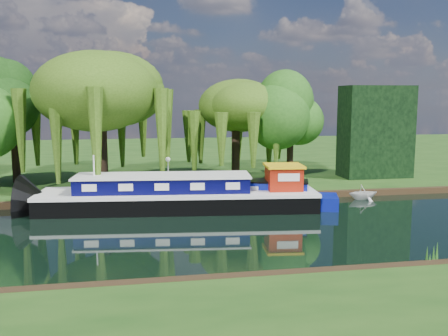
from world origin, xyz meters
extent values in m
plane|color=black|center=(0.00, 0.00, 0.00)|extent=(120.00, 120.00, 0.00)
cube|color=#193F11|center=(0.00, 34.00, 0.23)|extent=(120.00, 52.00, 0.45)
cube|color=black|center=(0.84, 5.84, 0.46)|extent=(18.53, 5.94, 1.21)
cube|color=silver|center=(0.84, 5.84, 1.16)|extent=(18.64, 6.03, 0.22)
cube|color=#050537|center=(-0.16, 5.95, 1.77)|extent=(11.53, 4.09, 0.96)
cube|color=silver|center=(-0.16, 5.95, 2.31)|extent=(11.76, 4.31, 0.12)
cube|color=maroon|center=(7.89, 5.10, 2.04)|extent=(2.45, 2.45, 1.52)
cube|color=gold|center=(7.89, 5.10, 2.88)|extent=(2.73, 2.73, 0.16)
cylinder|color=silver|center=(-4.59, 6.42, 2.50)|extent=(0.10, 0.10, 2.43)
cube|color=navy|center=(4.93, 6.33, 0.37)|extent=(13.64, 6.40, 1.02)
cube|color=navy|center=(4.93, 6.33, 1.31)|extent=(9.58, 4.59, 0.85)
cube|color=black|center=(4.93, 6.33, 1.79)|extent=(9.73, 4.73, 0.11)
cube|color=silver|center=(1.27, 6.62, 1.35)|extent=(0.66, 0.27, 0.36)
cube|color=silver|center=(3.53, 5.88, 1.35)|extent=(0.66, 0.27, 0.36)
cube|color=silver|center=(5.79, 5.13, 1.35)|extent=(0.66, 0.27, 0.36)
cube|color=silver|center=(8.05, 4.39, 1.35)|extent=(0.66, 0.27, 0.36)
imported|color=silver|center=(14.52, 6.83, 0.00)|extent=(2.41, 2.13, 1.19)
cylinder|color=black|center=(-4.36, 12.85, 3.44)|extent=(0.78, 0.78, 5.99)
ellipsoid|color=#315011|center=(-4.36, 12.85, 7.77)|extent=(8.36, 8.36, 5.40)
cylinder|color=black|center=(6.59, 14.81, 2.76)|extent=(0.65, 0.65, 4.62)
ellipsoid|color=#315011|center=(6.59, 14.81, 6.10)|extent=(6.31, 6.31, 4.08)
cylinder|color=black|center=(-11.61, 16.51, 4.04)|extent=(0.71, 0.71, 7.18)
ellipsoid|color=black|center=(-11.61, 16.51, 6.97)|extent=(5.74, 5.74, 5.74)
cylinder|color=black|center=(11.12, 13.81, 3.48)|extent=(0.61, 0.61, 6.07)
ellipsoid|color=#205014|center=(11.12, 13.81, 5.96)|extent=(4.85, 4.85, 4.85)
cube|color=black|center=(19.00, 14.00, 4.45)|extent=(6.00, 3.00, 8.00)
cylinder|color=silver|center=(0.50, 10.50, 1.55)|extent=(0.10, 0.10, 2.20)
sphere|color=white|center=(0.50, 10.50, 2.83)|extent=(0.36, 0.36, 0.36)
cylinder|color=silver|center=(-10.00, 8.40, 0.95)|extent=(0.16, 0.16, 1.00)
cylinder|color=silver|center=(-4.00, 8.40, 0.95)|extent=(0.16, 0.16, 1.00)
cylinder|color=silver|center=(3.00, 8.40, 0.95)|extent=(0.16, 0.16, 1.00)
cylinder|color=silver|center=(9.00, 8.40, 0.95)|extent=(0.16, 0.16, 1.00)
cone|color=#215617|center=(11.00, -7.70, 0.55)|extent=(1.20, 1.20, 1.10)
camera|label=1|loc=(-2.02, -26.76, 7.40)|focal=40.00mm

